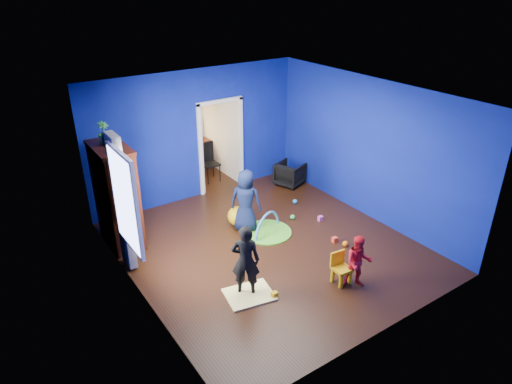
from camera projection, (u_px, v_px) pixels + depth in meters
floor at (268, 247)px, 8.65m from camera, size 5.00×5.50×0.01m
ceiling at (270, 96)px, 7.38m from camera, size 5.00×5.50×0.01m
wall_back at (196, 135)px, 10.06m from camera, size 5.00×0.02×2.90m
wall_front at (391, 249)px, 5.97m from camera, size 5.00×0.02×2.90m
wall_left at (132, 216)px, 6.75m from camera, size 0.02×5.50×2.90m
wall_right at (369, 149)px, 9.28m from camera, size 0.02×5.50×2.90m
alcove at (202, 129)px, 11.10m from camera, size 1.00×1.75×2.50m
armchair at (290, 174)px, 11.07m from camera, size 0.79×0.78×0.56m
child_black at (246, 260)px, 7.17m from camera, size 0.54×0.51×1.24m
child_navy at (246, 201)px, 8.98m from camera, size 0.72×0.74×1.29m
toddler_red at (358, 262)px, 7.40m from camera, size 0.57×0.55×0.93m
vase at (114, 145)px, 7.72m from camera, size 0.24×0.24×0.21m
potted_plant at (103, 132)px, 8.06m from camera, size 0.28×0.28×0.39m
tv_armoire at (116, 196)px, 8.41m from camera, size 0.58×1.14×1.96m
crt_tv at (118, 194)px, 8.42m from camera, size 0.46×0.70×0.54m
yellow_blanket at (249, 295)px, 7.36m from camera, size 0.85×0.73×0.03m
hopper_ball at (237, 216)px, 9.34m from camera, size 0.40×0.40×0.40m
kid_chair at (342, 270)px, 7.57m from camera, size 0.31×0.31×0.50m
play_mat at (267, 232)px, 9.13m from camera, size 0.98×0.98×0.03m
toy_arch at (267, 232)px, 9.13m from camera, size 0.82×0.38×0.87m
window_left at (124, 201)px, 6.98m from camera, size 0.03×0.95×1.55m
curtain at (122, 203)px, 7.57m from camera, size 0.14×0.42×2.40m
doorway at (221, 147)px, 10.54m from camera, size 1.16×0.10×2.10m
study_desk at (193, 155)px, 11.96m from camera, size 0.88×0.44×0.75m
desk_monitor at (189, 133)px, 11.79m from camera, size 0.40×0.05×0.32m
desk_lamp at (180, 136)px, 11.62m from camera, size 0.14×0.14×0.14m
folding_chair at (210, 163)px, 11.20m from camera, size 0.40×0.40×0.92m
book_shelf at (186, 92)px, 11.32m from camera, size 0.88×0.24×0.04m
toy_0 at (335, 240)px, 8.80m from camera, size 0.10×0.08×0.10m
toy_1 at (295, 201)px, 10.25m from camera, size 0.11×0.11×0.11m
toy_2 at (274, 295)px, 7.31m from camera, size 0.10×0.08×0.10m
toy_3 at (293, 217)px, 9.60m from camera, size 0.11×0.11×0.11m
toy_4 at (320, 218)px, 9.56m from camera, size 0.10×0.08×0.10m
toy_5 at (345, 244)px, 8.66m from camera, size 0.11×0.11×0.11m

